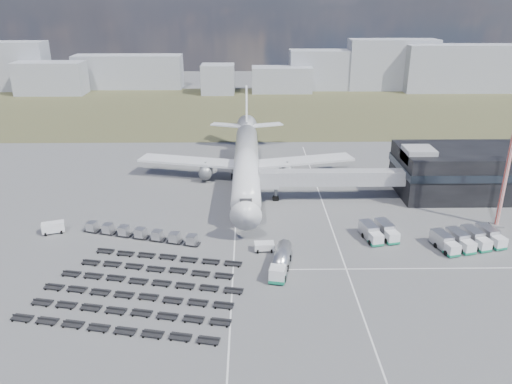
{
  "coord_description": "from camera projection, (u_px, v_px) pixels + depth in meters",
  "views": [
    {
      "loc": [
        0.65,
        -76.88,
        40.76
      ],
      "look_at": [
        1.96,
        15.34,
        4.0
      ],
      "focal_mm": 35.0,
      "sensor_mm": 36.0,
      "label": 1
    }
  ],
  "objects": [
    {
      "name": "baggage_dollies",
      "position": [
        141.0,
        289.0,
        73.3
      ],
      "size": [
        31.61,
        25.88,
        0.67
      ],
      "rotation": [
        0.0,
        0.0,
        -0.2
      ],
      "color": "black",
      "rests_on": "ground"
    },
    {
      "name": "skyline",
      "position": [
        289.0,
        70.0,
        223.43
      ],
      "size": [
        297.06,
        26.66,
        22.04
      ],
      "color": "#989BA6",
      "rests_on": "ground"
    },
    {
      "name": "fuel_tanker",
      "position": [
        281.0,
        261.0,
        78.47
      ],
      "size": [
        4.29,
        9.9,
        3.11
      ],
      "rotation": [
        0.0,
        0.0,
        -0.2
      ],
      "color": "silver",
      "rests_on": "ground"
    },
    {
      "name": "utility_van",
      "position": [
        53.0,
        228.0,
        90.84
      ],
      "size": [
        4.27,
        2.94,
        2.12
      ],
      "primitive_type": "cube",
      "rotation": [
        0.0,
        0.0,
        0.33
      ],
      "color": "silver",
      "rests_on": "ground"
    },
    {
      "name": "airliner",
      "position": [
        246.0,
        159.0,
        114.61
      ],
      "size": [
        51.59,
        64.53,
        17.62
      ],
      "color": "silver",
      "rests_on": "ground"
    },
    {
      "name": "floodlight_mast",
      "position": [
        510.0,
        155.0,
        88.9
      ],
      "size": [
        2.63,
        2.16,
        28.02
      ],
      "rotation": [
        0.0,
        0.0,
        -0.06
      ],
      "color": "red",
      "rests_on": "ground"
    },
    {
      "name": "grass_strip",
      "position": [
        247.0,
        109.0,
        188.67
      ],
      "size": [
        420.0,
        90.0,
        0.01
      ],
      "primitive_type": "cube",
      "color": "#4C4C2E",
      "rests_on": "ground"
    },
    {
      "name": "lane_markings",
      "position": [
        300.0,
        238.0,
        89.41
      ],
      "size": [
        47.12,
        110.0,
        0.01
      ],
      "color": "silver",
      "rests_on": "ground"
    },
    {
      "name": "pushback_tug",
      "position": [
        264.0,
        247.0,
        84.7
      ],
      "size": [
        3.45,
        2.07,
        1.5
      ],
      "primitive_type": "cube",
      "rotation": [
        0.0,
        0.0,
        0.06
      ],
      "color": "silver",
      "rests_on": "ground"
    },
    {
      "name": "service_trucks_near",
      "position": [
        379.0,
        232.0,
        88.64
      ],
      "size": [
        6.39,
        7.18,
        2.51
      ],
      "rotation": [
        0.0,
        0.0,
        0.21
      ],
      "color": "silver",
      "rests_on": "ground"
    },
    {
      "name": "uld_row",
      "position": [
        141.0,
        233.0,
        88.88
      ],
      "size": [
        21.91,
        7.91,
        1.73
      ],
      "rotation": [
        0.0,
        0.0,
        -0.29
      ],
      "color": "black",
      "rests_on": "ground"
    },
    {
      "name": "catering_truck",
      "position": [
        286.0,
        174.0,
        116.44
      ],
      "size": [
        3.1,
        6.47,
        2.88
      ],
      "rotation": [
        0.0,
        0.0,
        0.09
      ],
      "color": "silver",
      "rests_on": "ground"
    },
    {
      "name": "jet_bridge",
      "position": [
        323.0,
        178.0,
        103.8
      ],
      "size": [
        30.3,
        3.8,
        7.05
      ],
      "color": "#939399",
      "rests_on": "ground"
    },
    {
      "name": "terminal",
      "position": [
        468.0,
        171.0,
        107.44
      ],
      "size": [
        30.4,
        16.4,
        11.0
      ],
      "color": "black",
      "rests_on": "ground"
    },
    {
      "name": "service_trucks_far",
      "position": [
        468.0,
        239.0,
        85.94
      ],
      "size": [
        12.49,
        8.84,
        2.51
      ],
      "rotation": [
        0.0,
        0.0,
        0.25
      ],
      "color": "silver",
      "rests_on": "ground"
    },
    {
      "name": "ground",
      "position": [
        246.0,
        246.0,
        86.49
      ],
      "size": [
        420.0,
        420.0,
        0.0
      ],
      "primitive_type": "plane",
      "color": "#565659",
      "rests_on": "ground"
    }
  ]
}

